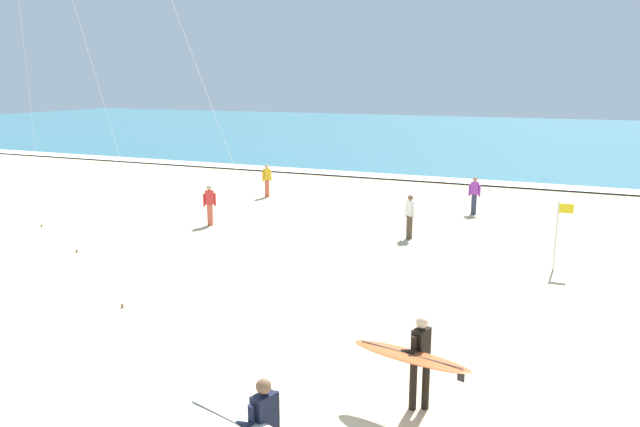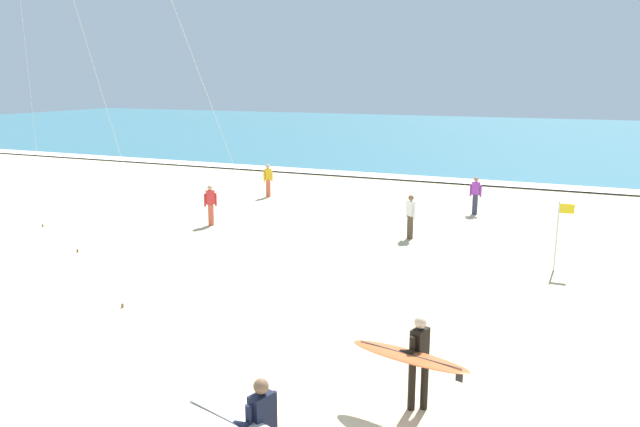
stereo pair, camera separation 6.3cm
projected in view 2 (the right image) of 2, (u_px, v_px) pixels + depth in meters
ground_plane at (199, 417)px, 10.22m from camera, size 160.00×160.00×0.00m
ocean_water at (523, 136)px, 59.87m from camera, size 160.00×60.00×0.08m
shoreline_foam at (470, 181)px, 33.28m from camera, size 160.00×1.71×0.01m
surfer_trailing at (414, 356)px, 10.13m from camera, size 2.27×1.17×1.71m
bystander_yellow_top at (268, 180)px, 29.18m from camera, size 0.32×0.43×1.59m
bystander_white_top at (410, 217)px, 21.49m from camera, size 0.41×0.34×1.59m
bystander_purple_top at (475, 195)px, 25.41m from camera, size 0.50×0.22×1.59m
bystander_red_top at (211, 205)px, 23.49m from camera, size 0.38×0.37×1.59m
lifeguard_flag at (559, 229)px, 17.79m from camera, size 0.45×0.05×2.10m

